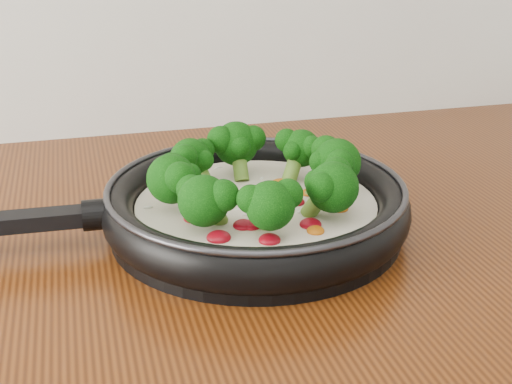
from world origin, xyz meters
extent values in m
cylinder|color=black|center=(0.10, 1.06, 0.91)|extent=(0.36, 0.36, 0.01)
torus|color=black|center=(0.10, 1.06, 0.93)|extent=(0.38, 0.38, 0.04)
torus|color=#2D2D33|center=(0.10, 1.06, 0.96)|extent=(0.37, 0.37, 0.01)
cube|color=black|center=(-0.17, 1.07, 0.94)|extent=(0.21, 0.04, 0.02)
cylinder|color=black|center=(-0.08, 1.07, 0.94)|extent=(0.03, 0.04, 0.04)
cylinder|color=silver|center=(0.10, 1.06, 0.93)|extent=(0.30, 0.30, 0.02)
ellipsoid|color=maroon|center=(0.15, 1.09, 0.94)|extent=(0.03, 0.03, 0.01)
ellipsoid|color=maroon|center=(0.21, 1.06, 0.94)|extent=(0.03, 0.03, 0.01)
ellipsoid|color=#C25E0C|center=(0.17, 1.07, 0.94)|extent=(0.03, 0.03, 0.01)
ellipsoid|color=maroon|center=(0.15, 0.98, 0.94)|extent=(0.03, 0.03, 0.01)
ellipsoid|color=maroon|center=(0.22, 1.10, 0.94)|extent=(0.03, 0.03, 0.01)
ellipsoid|color=#C25E0C|center=(0.00, 1.11, 0.94)|extent=(0.03, 0.03, 0.01)
ellipsoid|color=maroon|center=(0.15, 1.05, 0.94)|extent=(0.03, 0.03, 0.01)
ellipsoid|color=maroon|center=(0.03, 1.03, 0.94)|extent=(0.04, 0.04, 0.01)
ellipsoid|color=#C25E0C|center=(0.15, 1.10, 0.94)|extent=(0.03, 0.03, 0.01)
ellipsoid|color=maroon|center=(0.08, 1.00, 0.94)|extent=(0.02, 0.02, 0.01)
ellipsoid|color=maroon|center=(0.04, 0.98, 0.94)|extent=(0.04, 0.04, 0.01)
ellipsoid|color=#C25E0C|center=(0.15, 0.97, 0.94)|extent=(0.02, 0.02, 0.01)
ellipsoid|color=maroon|center=(0.04, 1.03, 0.94)|extent=(0.03, 0.03, 0.01)
ellipsoid|color=maroon|center=(0.11, 1.01, 0.94)|extent=(0.02, 0.02, 0.01)
ellipsoid|color=#C25E0C|center=(0.05, 1.10, 0.94)|extent=(0.03, 0.03, 0.01)
ellipsoid|color=maroon|center=(0.03, 1.15, 0.94)|extent=(0.03, 0.03, 0.01)
ellipsoid|color=maroon|center=(0.09, 1.00, 0.94)|extent=(0.04, 0.04, 0.01)
ellipsoid|color=#C25E0C|center=(0.11, 1.09, 0.94)|extent=(0.03, 0.03, 0.01)
ellipsoid|color=maroon|center=(0.09, 0.96, 0.94)|extent=(0.03, 0.03, 0.01)
ellipsoid|color=maroon|center=(0.07, 1.00, 0.94)|extent=(0.03, 0.03, 0.01)
ellipsoid|color=#C25E0C|center=(0.19, 1.02, 0.94)|extent=(0.03, 0.03, 0.01)
ellipsoid|color=maroon|center=(0.10, 1.00, 0.94)|extent=(0.02, 0.02, 0.01)
ellipsoid|color=white|center=(0.04, 1.06, 0.94)|extent=(0.01, 0.01, 0.00)
ellipsoid|color=white|center=(0.11, 1.07, 0.94)|extent=(0.01, 0.01, 0.00)
ellipsoid|color=white|center=(0.23, 1.05, 0.94)|extent=(0.01, 0.01, 0.00)
ellipsoid|color=white|center=(0.20, 1.14, 0.94)|extent=(0.01, 0.01, 0.00)
ellipsoid|color=white|center=(0.11, 1.06, 0.94)|extent=(0.01, 0.01, 0.00)
ellipsoid|color=white|center=(0.08, 1.05, 0.94)|extent=(0.01, 0.01, 0.00)
ellipsoid|color=white|center=(0.15, 0.99, 0.94)|extent=(0.00, 0.01, 0.00)
ellipsoid|color=white|center=(0.02, 0.96, 0.94)|extent=(0.01, 0.01, 0.00)
ellipsoid|color=white|center=(0.22, 1.09, 0.94)|extent=(0.01, 0.01, 0.00)
ellipsoid|color=white|center=(0.05, 1.14, 0.94)|extent=(0.01, 0.01, 0.00)
ellipsoid|color=white|center=(0.03, 1.10, 0.94)|extent=(0.01, 0.01, 0.00)
ellipsoid|color=white|center=(0.07, 1.12, 0.94)|extent=(0.01, 0.01, 0.00)
ellipsoid|color=white|center=(0.11, 1.17, 0.94)|extent=(0.01, 0.01, 0.00)
ellipsoid|color=white|center=(0.13, 1.04, 0.94)|extent=(0.01, 0.00, 0.00)
ellipsoid|color=white|center=(0.09, 1.19, 0.94)|extent=(0.01, 0.01, 0.00)
ellipsoid|color=white|center=(0.08, 1.03, 0.94)|extent=(0.01, 0.01, 0.00)
ellipsoid|color=white|center=(0.13, 1.13, 0.94)|extent=(0.01, 0.01, 0.00)
ellipsoid|color=white|center=(0.15, 1.02, 0.94)|extent=(0.01, 0.01, 0.00)
ellipsoid|color=white|center=(0.13, 1.05, 0.94)|extent=(0.01, 0.01, 0.00)
ellipsoid|color=white|center=(0.13, 0.94, 0.94)|extent=(0.01, 0.01, 0.00)
ellipsoid|color=white|center=(-0.02, 1.08, 0.94)|extent=(0.01, 0.01, 0.00)
ellipsoid|color=white|center=(0.09, 1.10, 0.94)|extent=(0.01, 0.01, 0.00)
cylinder|color=olive|center=(0.19, 1.06, 0.96)|extent=(0.04, 0.02, 0.05)
sphere|color=black|center=(0.20, 1.06, 0.98)|extent=(0.06, 0.06, 0.06)
sphere|color=black|center=(0.20, 1.08, 0.99)|extent=(0.04, 0.04, 0.04)
sphere|color=black|center=(0.20, 1.04, 0.99)|extent=(0.04, 0.04, 0.03)
sphere|color=black|center=(0.18, 1.06, 0.98)|extent=(0.03, 0.03, 0.03)
cylinder|color=olive|center=(0.17, 1.11, 0.96)|extent=(0.04, 0.04, 0.04)
sphere|color=black|center=(0.18, 1.12, 0.98)|extent=(0.05, 0.05, 0.05)
sphere|color=black|center=(0.17, 1.13, 0.99)|extent=(0.03, 0.03, 0.03)
sphere|color=black|center=(0.19, 1.11, 0.98)|extent=(0.03, 0.03, 0.03)
sphere|color=black|center=(0.17, 1.11, 0.98)|extent=(0.03, 0.03, 0.02)
cylinder|color=olive|center=(0.11, 1.14, 0.96)|extent=(0.02, 0.04, 0.05)
sphere|color=black|center=(0.11, 1.16, 0.98)|extent=(0.06, 0.06, 0.06)
sphere|color=black|center=(0.08, 1.16, 0.99)|extent=(0.04, 0.04, 0.04)
sphere|color=black|center=(0.13, 1.16, 0.98)|extent=(0.03, 0.03, 0.03)
sphere|color=black|center=(0.11, 1.14, 0.98)|extent=(0.03, 0.03, 0.03)
cylinder|color=olive|center=(0.05, 1.12, 0.95)|extent=(0.04, 0.04, 0.04)
sphere|color=black|center=(0.04, 1.13, 0.97)|extent=(0.05, 0.05, 0.05)
sphere|color=black|center=(0.03, 1.12, 0.98)|extent=(0.03, 0.03, 0.03)
sphere|color=black|center=(0.06, 1.14, 0.98)|extent=(0.03, 0.03, 0.03)
sphere|color=black|center=(0.05, 1.12, 0.98)|extent=(0.03, 0.03, 0.03)
cylinder|color=olive|center=(0.03, 1.06, 0.96)|extent=(0.04, 0.02, 0.04)
sphere|color=black|center=(0.01, 1.06, 0.98)|extent=(0.06, 0.06, 0.06)
sphere|color=black|center=(0.01, 1.04, 0.99)|extent=(0.04, 0.04, 0.04)
sphere|color=black|center=(0.01, 1.08, 0.98)|extent=(0.03, 0.03, 0.03)
sphere|color=black|center=(0.03, 1.06, 0.98)|extent=(0.03, 0.03, 0.03)
cylinder|color=olive|center=(0.04, 1.01, 0.95)|extent=(0.04, 0.04, 0.04)
sphere|color=black|center=(0.03, 1.00, 0.97)|extent=(0.06, 0.06, 0.06)
sphere|color=black|center=(0.05, 0.99, 0.98)|extent=(0.04, 0.04, 0.04)
sphere|color=black|center=(0.02, 1.02, 0.98)|extent=(0.03, 0.03, 0.03)
sphere|color=black|center=(0.05, 1.01, 0.97)|extent=(0.03, 0.03, 0.03)
cylinder|color=olive|center=(0.10, 0.98, 0.95)|extent=(0.02, 0.04, 0.04)
sphere|color=black|center=(0.09, 0.97, 0.97)|extent=(0.05, 0.05, 0.05)
sphere|color=black|center=(0.11, 0.97, 0.98)|extent=(0.03, 0.03, 0.03)
sphere|color=black|center=(0.07, 0.97, 0.98)|extent=(0.03, 0.03, 0.03)
sphere|color=black|center=(0.10, 0.99, 0.98)|extent=(0.03, 0.03, 0.03)
cylinder|color=olive|center=(0.16, 1.00, 0.96)|extent=(0.04, 0.04, 0.04)
sphere|color=black|center=(0.17, 0.99, 0.98)|extent=(0.06, 0.06, 0.06)
sphere|color=black|center=(0.18, 1.01, 0.99)|extent=(0.04, 0.04, 0.04)
sphere|color=black|center=(0.15, 0.98, 0.98)|extent=(0.03, 0.03, 0.03)
sphere|color=black|center=(0.16, 1.00, 0.98)|extent=(0.03, 0.03, 0.03)
camera|label=1|loc=(-0.09, 0.34, 1.26)|focal=48.10mm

